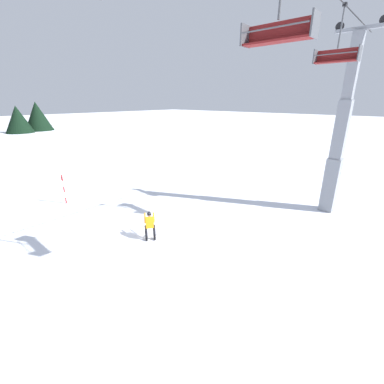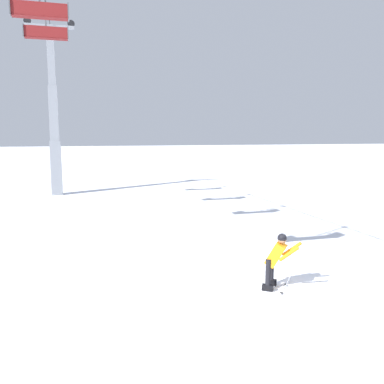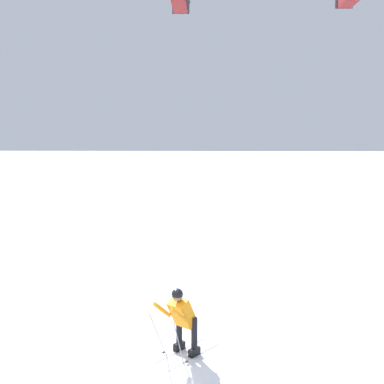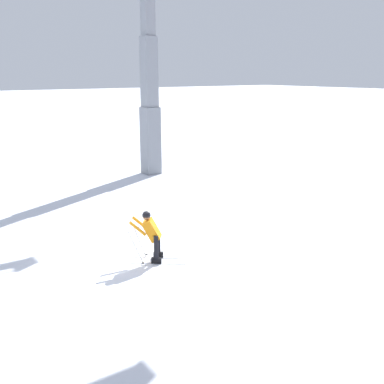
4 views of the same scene
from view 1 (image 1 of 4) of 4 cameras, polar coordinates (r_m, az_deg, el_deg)
The scene contains 6 objects.
ground_plane at distance 15.05m, azimuth -7.65°, elevation -8.29°, with size 260.00×260.00×0.00m, color white.
skier_carving_main at distance 13.91m, azimuth -9.25°, elevation -6.91°, with size 1.47×1.63×1.61m.
lift_tower_near at distance 18.56m, azimuth 29.49°, elevation 9.58°, with size 0.82×2.49×11.05m.
chairlift_seat_nearest at distance 15.13m, azimuth 29.21°, elevation 24.80°, with size 0.61×1.91×2.35m.
chairlift_seat_second at distance 9.23m, azimuth 18.44°, elevation 30.58°, with size 0.61×2.15×2.40m.
trail_marker_pole at distance 20.30m, azimuth -26.30°, elevation 0.75°, with size 0.07×0.28×2.11m.
Camera 1 is at (8.56, 10.20, 7.02)m, focal length 24.32 mm.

